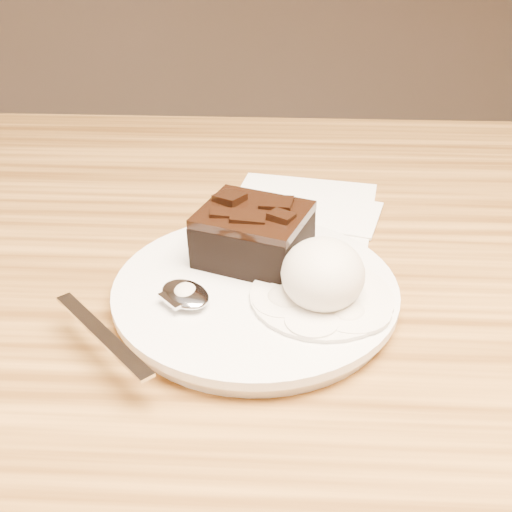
{
  "coord_description": "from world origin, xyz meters",
  "views": [
    {
      "loc": [
        -0.05,
        -0.48,
        1.06
      ],
      "look_at": [
        -0.07,
        -0.04,
        0.79
      ],
      "focal_mm": 44.76,
      "sensor_mm": 36.0,
      "label": 1
    }
  ],
  "objects_px": {
    "plate": "(255,294)",
    "napkin": "(301,207)",
    "spoon": "(185,296)",
    "ice_cream_scoop": "(323,274)",
    "brownie": "(253,238)"
  },
  "relations": [
    {
      "from": "spoon",
      "to": "napkin",
      "type": "distance_m",
      "value": 0.22
    },
    {
      "from": "plate",
      "to": "spoon",
      "type": "relative_size",
      "value": 1.29
    },
    {
      "from": "plate",
      "to": "napkin",
      "type": "height_order",
      "value": "plate"
    },
    {
      "from": "brownie",
      "to": "ice_cream_scoop",
      "type": "bearing_deg",
      "value": -46.2
    },
    {
      "from": "ice_cream_scoop",
      "to": "brownie",
      "type": "bearing_deg",
      "value": 133.8
    },
    {
      "from": "plate",
      "to": "napkin",
      "type": "bearing_deg",
      "value": 76.88
    },
    {
      "from": "plate",
      "to": "spoon",
      "type": "distance_m",
      "value": 0.06
    },
    {
      "from": "brownie",
      "to": "napkin",
      "type": "xyz_separation_m",
      "value": [
        0.04,
        0.13,
        -0.04
      ]
    },
    {
      "from": "plate",
      "to": "spoon",
      "type": "bearing_deg",
      "value": -154.16
    },
    {
      "from": "spoon",
      "to": "ice_cream_scoop",
      "type": "bearing_deg",
      "value": -38.6
    },
    {
      "from": "brownie",
      "to": "napkin",
      "type": "relative_size",
      "value": 0.58
    },
    {
      "from": "plate",
      "to": "napkin",
      "type": "distance_m",
      "value": 0.17
    },
    {
      "from": "plate",
      "to": "spoon",
      "type": "xyz_separation_m",
      "value": [
        -0.05,
        -0.03,
        0.01
      ]
    },
    {
      "from": "plate",
      "to": "spoon",
      "type": "height_order",
      "value": "spoon"
    },
    {
      "from": "brownie",
      "to": "ice_cream_scoop",
      "type": "xyz_separation_m",
      "value": [
        0.06,
        -0.06,
        0.0
      ]
    }
  ]
}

